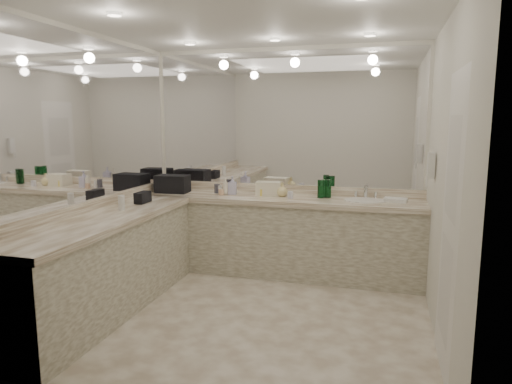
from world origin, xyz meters
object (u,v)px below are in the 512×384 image
(sink, at_px, (365,201))
(wall_phone, at_px, (431,165))
(soap_bottle_b, at_px, (232,185))
(soap_bottle_c, at_px, (282,189))
(black_toiletry_bag, at_px, (173,183))
(soap_bottle_a, at_px, (226,186))
(cream_cosmetic_case, at_px, (268,188))
(hand_towel, at_px, (395,200))

(sink, relative_size, wall_phone, 1.83)
(sink, xyz_separation_m, soap_bottle_b, (-1.52, 0.03, 0.11))
(sink, bearing_deg, soap_bottle_c, 177.78)
(sink, distance_m, soap_bottle_b, 1.53)
(black_toiletry_bag, relative_size, soap_bottle_a, 2.02)
(black_toiletry_bag, distance_m, cream_cosmetic_case, 1.17)
(soap_bottle_a, height_order, soap_bottle_c, soap_bottle_a)
(soap_bottle_c, bearing_deg, black_toiletry_bag, -176.73)
(hand_towel, bearing_deg, black_toiletry_bag, -178.53)
(wall_phone, bearing_deg, sink, 140.43)
(soap_bottle_b, bearing_deg, sink, -1.09)
(black_toiletry_bag, relative_size, cream_cosmetic_case, 1.35)
(black_toiletry_bag, bearing_deg, soap_bottle_b, 5.38)
(wall_phone, bearing_deg, soap_bottle_c, 160.69)
(sink, bearing_deg, hand_towel, 4.60)
(cream_cosmetic_case, bearing_deg, sink, -10.93)
(cream_cosmetic_case, xyz_separation_m, soap_bottle_b, (-0.42, -0.05, 0.02))
(sink, xyz_separation_m, soap_bottle_c, (-0.92, 0.04, 0.09))
(cream_cosmetic_case, xyz_separation_m, soap_bottle_c, (0.17, -0.05, -0.00))
(sink, height_order, soap_bottle_c, soap_bottle_c)
(cream_cosmetic_case, height_order, hand_towel, cream_cosmetic_case)
(hand_towel, xyz_separation_m, soap_bottle_b, (-1.84, 0.00, 0.09))
(wall_phone, xyz_separation_m, soap_bottle_b, (-2.13, 0.53, -0.34))
(cream_cosmetic_case, distance_m, hand_towel, 1.42)
(wall_phone, relative_size, soap_bottle_c, 1.48)
(sink, relative_size, soap_bottle_b, 2.06)
(wall_phone, relative_size, soap_bottle_b, 1.13)
(soap_bottle_a, bearing_deg, cream_cosmetic_case, 9.28)
(hand_towel, xyz_separation_m, soap_bottle_a, (-1.92, -0.03, 0.08))
(cream_cosmetic_case, distance_m, soap_bottle_a, 0.51)
(black_toiletry_bag, height_order, hand_towel, black_toiletry_bag)
(black_toiletry_bag, bearing_deg, cream_cosmetic_case, 6.03)
(sink, distance_m, cream_cosmetic_case, 1.10)
(soap_bottle_a, relative_size, soap_bottle_c, 1.17)
(sink, xyz_separation_m, soap_bottle_a, (-1.60, 0.00, 0.10))
(wall_phone, relative_size, hand_towel, 1.02)
(black_toiletry_bag, height_order, soap_bottle_a, black_toiletry_bag)
(wall_phone, xyz_separation_m, soap_bottle_a, (-2.20, 0.50, -0.36))
(black_toiletry_bag, xyz_separation_m, soap_bottle_c, (1.34, 0.08, -0.03))
(hand_towel, height_order, soap_bottle_c, soap_bottle_c)
(hand_towel, distance_m, soap_bottle_b, 1.84)
(cream_cosmetic_case, xyz_separation_m, hand_towel, (1.42, -0.06, -0.06))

